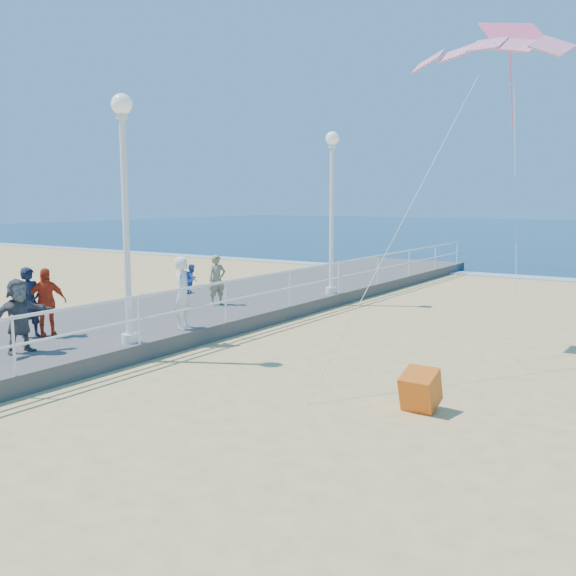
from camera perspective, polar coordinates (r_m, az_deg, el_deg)
The scene contains 15 objects.
ground at distance 11.46m, azimuth 5.07°, elevation -10.05°, with size 160.00×160.00×0.00m, color #E7C479.
surf_line at distance 30.77m, azimuth 23.39°, elevation 0.70°, with size 160.00×1.20×0.04m, color white.
boardwalk at distance 16.22m, azimuth -19.06°, elevation -4.39°, with size 5.00×44.00×0.40m, color #66625C.
railing at distance 14.19m, azimuth -13.16°, elevation -1.55°, with size 0.05×42.00×0.55m.
lamp_post_mid at distance 14.22m, azimuth -14.31°, elevation 8.19°, with size 0.44×0.44×5.32m.
lamp_post_far at distance 21.37m, azimuth 3.92°, elevation 8.22°, with size 0.44×0.44×5.32m.
woman_holding_toddler at distance 15.71m, azimuth -9.25°, elevation -0.43°, with size 0.64×0.42×1.76m, color white.
toddler_held at distance 15.68m, azimuth -8.51°, elevation 0.79°, with size 0.35×0.28×0.73m, color blue.
spectator_0 at distance 15.73m, azimuth -21.98°, elevation -1.19°, with size 0.59×0.38×1.60m, color #171E33.
spectator_3 at distance 15.72m, azimuth -20.75°, elevation -1.18°, with size 0.93×0.39×1.58m, color red.
spectator_5 at distance 14.21m, azimuth -22.80°, elevation -2.29°, with size 1.42×0.45×1.53m, color #525256.
spectator_6 at distance 19.20m, azimuth -6.32°, elevation 0.72°, with size 0.55×0.36×1.50m, color gray.
box_kite at distance 11.11m, azimuth 11.68°, elevation -9.16°, with size 0.55×0.55×0.60m, color red.
kite_parafoil at distance 15.42m, azimuth 17.33°, elevation 19.96°, with size 3.45×0.90×0.30m, color #ED1B57, non-canonical shape.
kite_diamond_pink at distance 17.88m, azimuth 19.43°, elevation 20.56°, with size 1.43×1.43×0.02m, color #FB5C81.
Camera 1 is at (5.11, -9.64, 3.52)m, focal length 40.00 mm.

